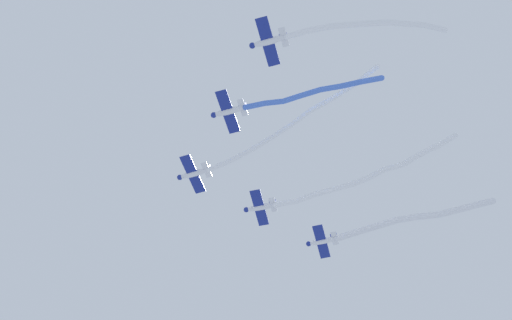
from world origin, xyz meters
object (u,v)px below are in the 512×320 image
(airplane_slot, at_px, (268,41))
(airplane_left_wing, at_px, (228,111))
(airplane_trail, at_px, (322,241))
(airplane_lead, at_px, (193,174))
(airplane_right_wing, at_px, (260,207))

(airplane_slot, bearing_deg, airplane_left_wing, -47.06)
(airplane_left_wing, relative_size, airplane_slot, 1.00)
(airplane_slot, bearing_deg, airplane_trail, -89.05)
(airplane_lead, xyz_separation_m, airplane_slot, (18.59, -10.59, -0.30))
(airplane_left_wing, height_order, airplane_trail, same)
(airplane_lead, height_order, airplane_slot, airplane_lead)
(airplane_left_wing, xyz_separation_m, airplane_slot, (9.29, -5.29, -0.30))
(airplane_left_wing, relative_size, airplane_trail, 1.00)
(airplane_left_wing, bearing_deg, airplane_lead, -46.82)
(airplane_right_wing, relative_size, airplane_slot, 0.99)
(airplane_lead, height_order, airplane_trail, same)
(airplane_trail, bearing_deg, airplane_lead, 48.02)
(airplane_left_wing, bearing_deg, airplane_slot, 133.19)
(airplane_right_wing, distance_m, airplane_slot, 24.90)
(airplane_lead, distance_m, airplane_slot, 21.40)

